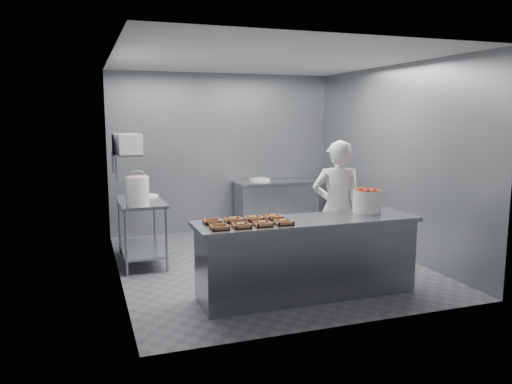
{
  "coord_description": "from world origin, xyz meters",
  "views": [
    {
      "loc": [
        -2.38,
        -6.39,
        2.07
      ],
      "look_at": [
        -0.22,
        -0.2,
        1.06
      ],
      "focal_mm": 35.0,
      "sensor_mm": 36.0,
      "label": 1
    }
  ],
  "objects_px": {
    "glaze_bucket": "(137,190)",
    "appliance": "(127,144)",
    "service_counter": "(307,257)",
    "tray_3": "(284,222)",
    "tray_0": "(219,227)",
    "tray_7": "(273,217)",
    "tray_6": "(254,218)",
    "prep_table": "(141,222)",
    "tray_5": "(233,220)",
    "worker": "(337,208)",
    "tray_4": "(212,221)",
    "tray_1": "(241,225)",
    "strawberry_tub": "(367,200)",
    "back_counter": "(276,205)",
    "tray_2": "(263,224)"
  },
  "relations": [
    {
      "from": "glaze_bucket",
      "to": "appliance",
      "type": "xyz_separation_m",
      "value": [
        -0.09,
        0.17,
        0.6
      ]
    },
    {
      "from": "service_counter",
      "to": "tray_3",
      "type": "relative_size",
      "value": 13.88
    },
    {
      "from": "tray_0",
      "to": "appliance",
      "type": "xyz_separation_m",
      "value": [
        -0.74,
        1.83,
        0.78
      ]
    },
    {
      "from": "service_counter",
      "to": "tray_7",
      "type": "bearing_deg",
      "value": 157.32
    },
    {
      "from": "tray_0",
      "to": "tray_6",
      "type": "xyz_separation_m",
      "value": [
        0.48,
        0.3,
        0.0
      ]
    },
    {
      "from": "prep_table",
      "to": "appliance",
      "type": "distance_m",
      "value": 1.15
    },
    {
      "from": "appliance",
      "to": "prep_table",
      "type": "bearing_deg",
      "value": 45.42
    },
    {
      "from": "tray_5",
      "to": "worker",
      "type": "xyz_separation_m",
      "value": [
        1.54,
        0.45,
        -0.05
      ]
    },
    {
      "from": "tray_7",
      "to": "tray_4",
      "type": "bearing_deg",
      "value": 180.0
    },
    {
      "from": "service_counter",
      "to": "glaze_bucket",
      "type": "bearing_deg",
      "value": 138.89
    },
    {
      "from": "tray_0",
      "to": "glaze_bucket",
      "type": "xyz_separation_m",
      "value": [
        -0.65,
        1.66,
        0.18
      ]
    },
    {
      "from": "tray_1",
      "to": "glaze_bucket",
      "type": "bearing_deg",
      "value": 118.19
    },
    {
      "from": "appliance",
      "to": "strawberry_tub",
      "type": "bearing_deg",
      "value": -42.12
    },
    {
      "from": "tray_6",
      "to": "prep_table",
      "type": "bearing_deg",
      "value": 120.26
    },
    {
      "from": "prep_table",
      "to": "glaze_bucket",
      "type": "relative_size",
      "value": 2.59
    },
    {
      "from": "tray_3",
      "to": "appliance",
      "type": "xyz_separation_m",
      "value": [
        -1.46,
        1.83,
        0.77
      ]
    },
    {
      "from": "glaze_bucket",
      "to": "tray_4",
      "type": "bearing_deg",
      "value": -64.34
    },
    {
      "from": "tray_0",
      "to": "prep_table",
      "type": "bearing_deg",
      "value": 105.25
    },
    {
      "from": "prep_table",
      "to": "tray_4",
      "type": "relative_size",
      "value": 6.4
    },
    {
      "from": "back_counter",
      "to": "tray_1",
      "type": "xyz_separation_m",
      "value": [
        -1.74,
        -3.4,
        0.47
      ]
    },
    {
      "from": "worker",
      "to": "strawberry_tub",
      "type": "height_order",
      "value": "worker"
    },
    {
      "from": "tray_0",
      "to": "glaze_bucket",
      "type": "height_order",
      "value": "glaze_bucket"
    },
    {
      "from": "tray_2",
      "to": "worker",
      "type": "xyz_separation_m",
      "value": [
        1.3,
        0.75,
        -0.05
      ]
    },
    {
      "from": "back_counter",
      "to": "appliance",
      "type": "relative_size",
      "value": 4.28
    },
    {
      "from": "tray_2",
      "to": "tray_6",
      "type": "bearing_deg",
      "value": 90.0
    },
    {
      "from": "tray_0",
      "to": "tray_2",
      "type": "relative_size",
      "value": 1.0
    },
    {
      "from": "worker",
      "to": "tray_5",
      "type": "bearing_deg",
      "value": 33.98
    },
    {
      "from": "service_counter",
      "to": "worker",
      "type": "bearing_deg",
      "value": 40.79
    },
    {
      "from": "tray_4",
      "to": "tray_7",
      "type": "relative_size",
      "value": 1.0
    },
    {
      "from": "back_counter",
      "to": "strawberry_tub",
      "type": "distance_m",
      "value": 3.16
    },
    {
      "from": "back_counter",
      "to": "tray_3",
      "type": "height_order",
      "value": "tray_3"
    },
    {
      "from": "prep_table",
      "to": "tray_2",
      "type": "xyz_separation_m",
      "value": [
        1.05,
        -2.1,
        0.33
      ]
    },
    {
      "from": "tray_5",
      "to": "tray_7",
      "type": "distance_m",
      "value": 0.48
    },
    {
      "from": "prep_table",
      "to": "strawberry_tub",
      "type": "height_order",
      "value": "strawberry_tub"
    },
    {
      "from": "prep_table",
      "to": "back_counter",
      "type": "height_order",
      "value": "same"
    },
    {
      "from": "prep_table",
      "to": "strawberry_tub",
      "type": "xyz_separation_m",
      "value": [
        2.51,
        -1.8,
        0.46
      ]
    },
    {
      "from": "tray_0",
      "to": "tray_1",
      "type": "bearing_deg",
      "value": -0.0
    },
    {
      "from": "tray_1",
      "to": "appliance",
      "type": "distance_m",
      "value": 2.22
    },
    {
      "from": "service_counter",
      "to": "tray_2",
      "type": "distance_m",
      "value": 0.78
    },
    {
      "from": "tray_4",
      "to": "glaze_bucket",
      "type": "relative_size",
      "value": 0.4
    },
    {
      "from": "tray_3",
      "to": "strawberry_tub",
      "type": "height_order",
      "value": "strawberry_tub"
    },
    {
      "from": "prep_table",
      "to": "glaze_bucket",
      "type": "xyz_separation_m",
      "value": [
        -0.08,
        -0.44,
        0.51
      ]
    },
    {
      "from": "service_counter",
      "to": "worker",
      "type": "distance_m",
      "value": 1.01
    },
    {
      "from": "tray_2",
      "to": "strawberry_tub",
      "type": "relative_size",
      "value": 0.55
    },
    {
      "from": "tray_1",
      "to": "tray_4",
      "type": "distance_m",
      "value": 0.38
    },
    {
      "from": "tray_1",
      "to": "tray_4",
      "type": "bearing_deg",
      "value": 128.2
    },
    {
      "from": "strawberry_tub",
      "to": "tray_4",
      "type": "bearing_deg",
      "value": 179.98
    },
    {
      "from": "service_counter",
      "to": "prep_table",
      "type": "height_order",
      "value": "same"
    },
    {
      "from": "service_counter",
      "to": "tray_2",
      "type": "bearing_deg",
      "value": -165.93
    },
    {
      "from": "service_counter",
      "to": "back_counter",
      "type": "distance_m",
      "value": 3.37
    }
  ]
}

